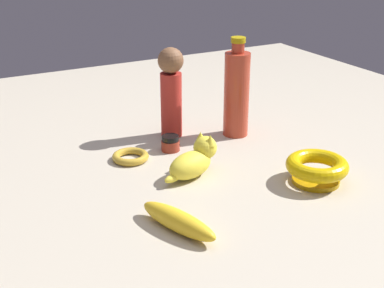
% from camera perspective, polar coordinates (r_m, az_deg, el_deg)
% --- Properties ---
extents(ground, '(2.00, 2.00, 0.00)m').
position_cam_1_polar(ground, '(1.21, 0.00, -3.09)').
color(ground, '#BCB29E').
extents(person_figure_adult, '(0.07, 0.07, 0.23)m').
position_cam_1_polar(person_figure_adult, '(1.37, -2.23, 5.81)').
color(person_figure_adult, red).
rests_on(person_figure_adult, ground).
extents(banana, '(0.18, 0.10, 0.04)m').
position_cam_1_polar(banana, '(0.99, -1.48, -8.14)').
color(banana, yellow).
rests_on(banana, ground).
extents(cat_figurine, '(0.10, 0.15, 0.09)m').
position_cam_1_polar(cat_figurine, '(1.18, 0.24, -1.70)').
color(cat_figurine, yellow).
rests_on(cat_figurine, ground).
extents(bowl, '(0.13, 0.13, 0.06)m').
position_cam_1_polar(bowl, '(1.18, 13.10, -2.47)').
color(bowl, '#B88A0A').
rests_on(bowl, ground).
extents(bottle_tall, '(0.07, 0.07, 0.26)m').
position_cam_1_polar(bottle_tall, '(1.39, 4.74, 5.46)').
color(bottle_tall, '#B73A24').
rests_on(bottle_tall, ground).
extents(nail_polish_jar, '(0.05, 0.05, 0.04)m').
position_cam_1_polar(nail_polish_jar, '(1.32, -2.30, 0.09)').
color(nail_polish_jar, maroon).
rests_on(nail_polish_jar, ground).
extents(bangle, '(0.09, 0.09, 0.02)m').
position_cam_1_polar(bangle, '(1.27, -6.54, -1.33)').
color(bangle, gold).
rests_on(bangle, ground).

